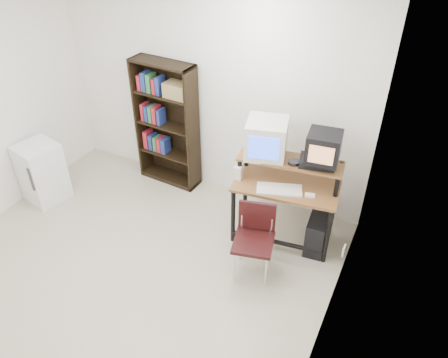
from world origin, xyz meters
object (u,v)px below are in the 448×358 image
at_px(pc_tower, 317,232).
at_px(bookshelf, 168,122).
at_px(computer_desk, 286,188).
at_px(school_chair, 255,234).
at_px(mini_fridge, 42,172).
at_px(crt_monitor, 267,138).
at_px(crt_tv, 324,147).

height_order(pc_tower, bookshelf, bookshelf).
relative_size(computer_desk, school_chair, 1.48).
distance_m(school_chair, bookshelf, 2.01).
height_order(pc_tower, mini_fridge, mini_fridge).
bearing_deg(crt_monitor, computer_desk, -32.32).
height_order(crt_tv, school_chair, crt_tv).
bearing_deg(computer_desk, pc_tower, -7.05).
distance_m(crt_monitor, mini_fridge, 2.88).
distance_m(computer_desk, crt_monitor, 0.58).
bearing_deg(mini_fridge, crt_tv, 25.73).
distance_m(crt_tv, bookshelf, 2.12).
xyz_separation_m(pc_tower, school_chair, (-0.50, -0.62, 0.27)).
bearing_deg(crt_tv, mini_fridge, -173.80).
bearing_deg(mini_fridge, school_chair, 13.17).
xyz_separation_m(bookshelf, mini_fridge, (-1.20, -1.09, -0.47)).
bearing_deg(school_chair, pc_tower, 37.54).
bearing_deg(mini_fridge, bookshelf, 54.77).
bearing_deg(computer_desk, crt_tv, 14.33).
height_order(pc_tower, school_chair, school_chair).
bearing_deg(crt_monitor, pc_tower, -21.99).
bearing_deg(crt_monitor, school_chair, -88.92).
bearing_deg(mini_fridge, crt_monitor, 28.02).
height_order(school_chair, mini_fridge, school_chair).
distance_m(crt_monitor, bookshelf, 1.54).
relative_size(crt_monitor, pc_tower, 1.13).
bearing_deg(crt_monitor, bookshelf, 152.24).
bearing_deg(school_chair, crt_monitor, 91.89).
distance_m(crt_monitor, pc_tower, 1.19).
height_order(school_chair, bookshelf, bookshelf).
height_order(computer_desk, pc_tower, computer_desk).
distance_m(bookshelf, mini_fridge, 1.69).
bearing_deg(crt_tv, crt_monitor, 175.56).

